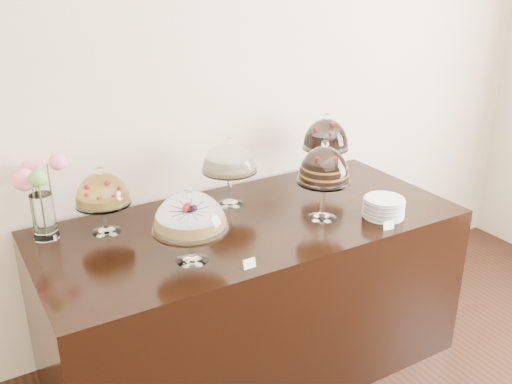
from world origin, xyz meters
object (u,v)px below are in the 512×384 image
cake_stand_cheesecake (229,160)px  plate_stack (384,208)px  display_counter (251,295)px  cake_stand_choco_layer (324,168)px  cake_stand_fruit_tart (102,192)px  flower_vase (38,193)px  cake_stand_dark_choco (326,137)px  cake_stand_sugar_sponge (190,215)px

cake_stand_cheesecake → plate_stack: bearing=-42.6°
display_counter → cake_stand_choco_layer: 0.82m
cake_stand_choco_layer → cake_stand_fruit_tart: cake_stand_choco_layer is taller
cake_stand_cheesecake → flower_vase: bearing=173.8°
display_counter → cake_stand_choco_layer: cake_stand_choco_layer is taller
cake_stand_cheesecake → plate_stack: (0.61, -0.57, -0.20)m
cake_stand_choco_layer → cake_stand_dark_choco: cake_stand_choco_layer is taller
cake_stand_choco_layer → flower_vase: size_ratio=1.04×
cake_stand_choco_layer → flower_vase: (-1.31, 0.51, -0.05)m
cake_stand_sugar_sponge → plate_stack: 1.08m
cake_stand_fruit_tart → flower_vase: 0.30m
cake_stand_fruit_tart → flower_vase: (-0.28, 0.10, 0.02)m
flower_vase → cake_stand_dark_choco: bearing=-2.7°
cake_stand_dark_choco → flower_vase: bearing=177.3°
display_counter → cake_stand_cheesecake: 0.75m
cake_stand_fruit_tart → plate_stack: (1.31, -0.57, -0.16)m
cake_stand_cheesecake → cake_stand_choco_layer: bearing=-50.9°
cake_stand_sugar_sponge → cake_stand_choco_layer: cake_stand_choco_layer is taller
cake_stand_choco_layer → cake_stand_cheesecake: cake_stand_choco_layer is taller
cake_stand_choco_layer → cake_stand_cheesecake: size_ratio=1.10×
cake_stand_sugar_sponge → cake_stand_cheesecake: cake_stand_cheesecake is taller
cake_stand_sugar_sponge → cake_stand_choco_layer: 0.79m
display_counter → cake_stand_fruit_tart: size_ratio=6.39×
cake_stand_cheesecake → cake_stand_dark_choco: (0.67, 0.03, 0.02)m
cake_stand_cheesecake → cake_stand_sugar_sponge: bearing=-133.2°
plate_stack → display_counter: bearing=153.7°
display_counter → cake_stand_dark_choco: bearing=22.6°
cake_stand_dark_choco → cake_stand_fruit_tart: cake_stand_dark_choco is taller
display_counter → plate_stack: (0.63, -0.31, 0.50)m
cake_stand_choco_layer → cake_stand_fruit_tart: 1.11m
cake_stand_choco_layer → plate_stack: (0.28, -0.16, -0.22)m
display_counter → cake_stand_fruit_tart: cake_stand_fruit_tart is taller
cake_stand_fruit_tart → cake_stand_sugar_sponge: bearing=-63.1°
cake_stand_choco_layer → cake_stand_cheesecake: (-0.33, 0.41, -0.02)m
cake_stand_sugar_sponge → cake_stand_choco_layer: (0.78, 0.07, 0.05)m
cake_stand_choco_layer → cake_stand_dark_choco: bearing=52.1°
cake_stand_dark_choco → cake_stand_choco_layer: bearing=-127.9°
display_counter → flower_vase: (-0.96, 0.36, 0.68)m
display_counter → cake_stand_choco_layer: bearing=-23.8°
cake_stand_sugar_sponge → cake_stand_fruit_tart: size_ratio=1.05×
display_counter → cake_stand_dark_choco: size_ratio=5.22×
cake_stand_fruit_tart → plate_stack: bearing=-23.5°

